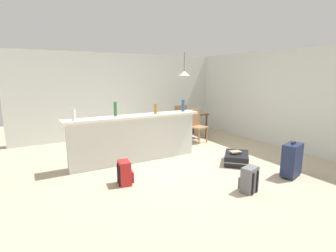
{
  "coord_description": "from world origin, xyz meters",
  "views": [
    {
      "loc": [
        -2.79,
        -4.59,
        1.87
      ],
      "look_at": [
        0.05,
        0.5,
        0.71
      ],
      "focal_mm": 27.64,
      "sensor_mm": 36.0,
      "label": 1
    }
  ],
  "objects_px": {
    "suitcase_upright_navy": "(292,160)",
    "dining_chair_far_side": "(179,118)",
    "backpack_grey": "(249,180)",
    "book_stack": "(236,152)",
    "bottle_blue": "(183,106)",
    "dining_chair_near_partition": "(197,124)",
    "backpack_red": "(125,173)",
    "dining_table": "(187,116)",
    "bottle_amber": "(155,109)",
    "bottle_white": "(74,115)",
    "bottle_green": "(115,109)",
    "pendant_lamp": "(184,73)",
    "suitcase_flat_black": "(237,158)"
  },
  "relations": [
    {
      "from": "bottle_green",
      "to": "pendant_lamp",
      "type": "xyz_separation_m",
      "value": [
        2.53,
        1.34,
        0.73
      ]
    },
    {
      "from": "bottle_green",
      "to": "backpack_red",
      "type": "distance_m",
      "value": 1.49
    },
    {
      "from": "bottle_white",
      "to": "suitcase_flat_black",
      "type": "xyz_separation_m",
      "value": [
        3.08,
        -1.12,
        -1.02
      ]
    },
    {
      "from": "bottle_green",
      "to": "bottle_amber",
      "type": "bearing_deg",
      "value": -7.39
    },
    {
      "from": "bottle_amber",
      "to": "backpack_red",
      "type": "relative_size",
      "value": 0.53
    },
    {
      "from": "backpack_red",
      "to": "dining_table",
      "type": "bearing_deg",
      "value": 40.11
    },
    {
      "from": "bottle_white",
      "to": "bottle_green",
      "type": "distance_m",
      "value": 0.85
    },
    {
      "from": "backpack_grey",
      "to": "book_stack",
      "type": "distance_m",
      "value": 1.38
    },
    {
      "from": "dining_table",
      "to": "dining_chair_far_side",
      "type": "height_order",
      "value": "dining_chair_far_side"
    },
    {
      "from": "backpack_grey",
      "to": "pendant_lamp",
      "type": "bearing_deg",
      "value": 73.35
    },
    {
      "from": "bottle_green",
      "to": "backpack_red",
      "type": "xyz_separation_m",
      "value": [
        -0.23,
        -1.1,
        -0.97
      ]
    },
    {
      "from": "bottle_blue",
      "to": "dining_chair_near_partition",
      "type": "xyz_separation_m",
      "value": [
        0.95,
        0.75,
        -0.65
      ]
    },
    {
      "from": "pendant_lamp",
      "to": "bottle_white",
      "type": "bearing_deg",
      "value": -156.65
    },
    {
      "from": "backpack_red",
      "to": "suitcase_upright_navy",
      "type": "bearing_deg",
      "value": -22.7
    },
    {
      "from": "dining_table",
      "to": "bottle_blue",
      "type": "bearing_deg",
      "value": -126.25
    },
    {
      "from": "bottle_white",
      "to": "dining_table",
      "type": "xyz_separation_m",
      "value": [
        3.43,
        1.38,
        -0.49
      ]
    },
    {
      "from": "pendant_lamp",
      "to": "backpack_red",
      "type": "relative_size",
      "value": 1.68
    },
    {
      "from": "bottle_blue",
      "to": "backpack_grey",
      "type": "height_order",
      "value": "bottle_blue"
    },
    {
      "from": "backpack_red",
      "to": "bottle_white",
      "type": "bearing_deg",
      "value": 121.92
    },
    {
      "from": "backpack_red",
      "to": "bottle_blue",
      "type": "bearing_deg",
      "value": 29.41
    },
    {
      "from": "bottle_blue",
      "to": "dining_chair_near_partition",
      "type": "bearing_deg",
      "value": 38.48
    },
    {
      "from": "pendant_lamp",
      "to": "dining_chair_near_partition",
      "type": "bearing_deg",
      "value": -87.91
    },
    {
      "from": "bottle_green",
      "to": "book_stack",
      "type": "distance_m",
      "value": 2.69
    },
    {
      "from": "backpack_grey",
      "to": "dining_chair_far_side",
      "type": "bearing_deg",
      "value": 73.53
    },
    {
      "from": "suitcase_upright_navy",
      "to": "bottle_green",
      "type": "bearing_deg",
      "value": 138.62
    },
    {
      "from": "bottle_white",
      "to": "backpack_grey",
      "type": "xyz_separation_m",
      "value": [
        2.26,
        -2.24,
        -0.93
      ]
    },
    {
      "from": "suitcase_upright_navy",
      "to": "bottle_white",
      "type": "bearing_deg",
      "value": 147.74
    },
    {
      "from": "bottle_white",
      "to": "dining_table",
      "type": "bearing_deg",
      "value": 21.95
    },
    {
      "from": "bottle_green",
      "to": "dining_chair_far_side",
      "type": "height_order",
      "value": "bottle_green"
    },
    {
      "from": "backpack_grey",
      "to": "book_stack",
      "type": "xyz_separation_m",
      "value": [
        0.79,
        1.13,
        0.05
      ]
    },
    {
      "from": "bottle_white",
      "to": "suitcase_upright_navy",
      "type": "bearing_deg",
      "value": -32.26
    },
    {
      "from": "bottle_green",
      "to": "bottle_amber",
      "type": "relative_size",
      "value": 1.34
    },
    {
      "from": "bottle_amber",
      "to": "book_stack",
      "type": "height_order",
      "value": "bottle_amber"
    },
    {
      "from": "dining_table",
      "to": "suitcase_flat_black",
      "type": "height_order",
      "value": "dining_table"
    },
    {
      "from": "bottle_blue",
      "to": "dining_chair_near_partition",
      "type": "relative_size",
      "value": 0.29
    },
    {
      "from": "backpack_red",
      "to": "suitcase_upright_navy",
      "type": "xyz_separation_m",
      "value": [
        2.81,
        -1.18,
        0.13
      ]
    },
    {
      "from": "pendant_lamp",
      "to": "backpack_grey",
      "type": "bearing_deg",
      "value": -106.65
    },
    {
      "from": "bottle_green",
      "to": "pendant_lamp",
      "type": "bearing_deg",
      "value": 27.93
    },
    {
      "from": "suitcase_upright_navy",
      "to": "dining_chair_far_side",
      "type": "bearing_deg",
      "value": 89.15
    },
    {
      "from": "dining_chair_far_side",
      "to": "pendant_lamp",
      "type": "bearing_deg",
      "value": -105.01
    },
    {
      "from": "dining_chair_near_partition",
      "to": "backpack_red",
      "type": "relative_size",
      "value": 2.21
    },
    {
      "from": "bottle_white",
      "to": "suitcase_upright_navy",
      "type": "relative_size",
      "value": 0.32
    },
    {
      "from": "bottle_amber",
      "to": "dining_chair_far_side",
      "type": "xyz_separation_m",
      "value": [
        1.78,
        1.9,
        -0.62
      ]
    },
    {
      "from": "bottle_blue",
      "to": "bottle_amber",
      "type": "bearing_deg",
      "value": -176.71
    },
    {
      "from": "pendant_lamp",
      "to": "book_stack",
      "type": "relative_size",
      "value": 2.5
    },
    {
      "from": "book_stack",
      "to": "suitcase_flat_black",
      "type": "bearing_deg",
      "value": -12.24
    },
    {
      "from": "bottle_white",
      "to": "backpack_grey",
      "type": "height_order",
      "value": "bottle_white"
    },
    {
      "from": "bottle_amber",
      "to": "dining_chair_far_side",
      "type": "height_order",
      "value": "bottle_amber"
    },
    {
      "from": "pendant_lamp",
      "to": "suitcase_upright_navy",
      "type": "xyz_separation_m",
      "value": [
        0.06,
        -3.62,
        -1.58
      ]
    },
    {
      "from": "bottle_white",
      "to": "bottle_amber",
      "type": "xyz_separation_m",
      "value": [
        1.71,
        0.0,
        0.0
      ]
    }
  ]
}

